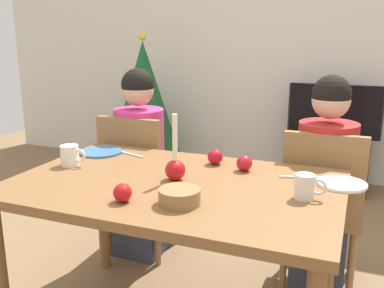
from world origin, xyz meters
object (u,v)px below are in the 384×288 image
at_px(tv_stand, 330,163).
at_px(person_left_child, 140,167).
at_px(apple_by_right_mug, 215,157).
at_px(chair_left, 138,177).
at_px(mug_right, 306,186).
at_px(chair_right, 322,202).
at_px(plate_left, 101,152).
at_px(mug_left, 70,155).
at_px(dining_table, 175,200).
at_px(tv, 334,111).
at_px(christmas_tree, 144,102).
at_px(bowl_walnuts, 179,196).
at_px(apple_by_left_plate, 244,163).
at_px(apple_near_candle, 123,193).
at_px(person_right_child, 324,190).
at_px(candle_centerpiece, 175,166).
at_px(plate_right, 342,184).

bearing_deg(tv_stand, person_left_child, -121.56).
bearing_deg(apple_by_right_mug, chair_left, 153.31).
height_order(mug_right, apple_by_right_mug, mug_right).
relative_size(chair_right, plate_left, 4.04).
bearing_deg(mug_left, plate_left, 87.31).
bearing_deg(dining_table, tv_stand, 77.70).
relative_size(tv, christmas_tree, 0.57).
distance_m(christmas_tree, bowl_walnuts, 2.65).
relative_size(chair_right, tv_stand, 1.41).
relative_size(mug_right, apple_by_right_mug, 1.63).
bearing_deg(tv, apple_by_left_plate, -97.36).
bearing_deg(mug_right, apple_near_candle, -155.62).
distance_m(tv, mug_left, 2.51).
bearing_deg(christmas_tree, chair_right, -38.81).
height_order(chair_left, plate_left, chair_left).
xyz_separation_m(mug_right, apple_near_candle, (-0.64, -0.29, -0.01)).
height_order(person_right_child, candle_centerpiece, person_right_child).
xyz_separation_m(chair_right, plate_left, (-1.12, -0.33, 0.24)).
xyz_separation_m(chair_right, plate_right, (0.10, -0.39, 0.24)).
distance_m(tv_stand, apple_near_candle, 2.70).
relative_size(christmas_tree, mug_left, 10.41).
relative_size(tv, candle_centerpiece, 2.71).
distance_m(chair_right, mug_left, 1.31).
bearing_deg(tv_stand, tv, 90.00).
distance_m(plate_left, bowl_walnuts, 0.83).
bearing_deg(person_left_child, mug_left, -94.19).
distance_m(tv, bowl_walnuts, 2.55).
bearing_deg(tv, person_right_child, -87.52).
bearing_deg(tv_stand, apple_by_left_plate, -97.37).
height_order(person_right_child, mug_left, person_right_child).
relative_size(person_left_child, person_right_child, 1.00).
relative_size(christmas_tree, apple_near_candle, 19.08).
distance_m(tv_stand, candle_centerpiece, 2.40).
relative_size(dining_table, apple_by_right_mug, 18.66).
distance_m(tv, plate_right, 2.09).
bearing_deg(tv, dining_table, -102.29).
distance_m(chair_right, person_right_child, 0.07).
height_order(mug_right, apple_by_left_plate, mug_right).
height_order(person_left_child, candle_centerpiece, person_left_child).
distance_m(person_left_child, apple_near_candle, 1.04).
xyz_separation_m(plate_left, bowl_walnuts, (0.67, -0.50, 0.02)).
relative_size(person_right_child, tv_stand, 1.83).
relative_size(dining_table, plate_left, 6.28).
distance_m(plate_left, apple_by_right_mug, 0.63).
relative_size(dining_table, chair_right, 1.56).
bearing_deg(tv_stand, apple_near_candle, -102.95).
xyz_separation_m(chair_left, chair_right, (1.09, 0.00, 0.00)).
bearing_deg(apple_near_candle, plate_left, 129.63).
bearing_deg(mug_left, mug_right, -1.21).
xyz_separation_m(plate_left, plate_right, (1.22, -0.06, 0.00)).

